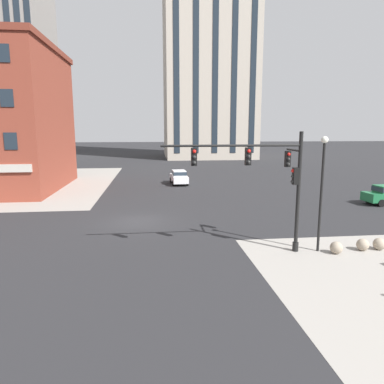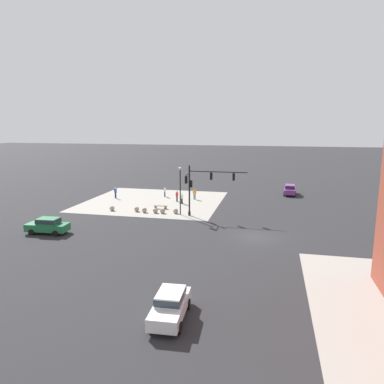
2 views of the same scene
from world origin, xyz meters
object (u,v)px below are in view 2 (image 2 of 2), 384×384
at_px(car_main_southbound_far, 48,225).
at_px(street_lamp_corner_near, 180,186).
at_px(bollard_sphere_curb_c, 155,210).
at_px(pedestrian_by_lamp, 177,195).
at_px(traffic_signal_main, 200,184).
at_px(bollard_sphere_curb_a, 176,211).
at_px(pedestrian_walking_east, 195,193).
at_px(bollard_sphere_curb_b, 163,211).
at_px(pedestrian_near_bench, 182,198).
at_px(car_main_northbound_far, 290,189).
at_px(bench_near_signal, 161,206).
at_px(pedestrian_with_bag, 165,191).
at_px(bollard_sphere_curb_e, 137,209).
at_px(pedestrian_at_curb, 115,192).
at_px(bollard_sphere_curb_f, 112,208).
at_px(bollard_sphere_curb_d, 144,210).
at_px(car_main_northbound_near, 170,304).

bearing_deg(car_main_southbound_far, street_lamp_corner_near, -137.20).
height_order(bollard_sphere_curb_c, pedestrian_by_lamp, pedestrian_by_lamp).
xyz_separation_m(traffic_signal_main, pedestrian_by_lamp, (5.17, -7.99, -3.18)).
relative_size(bollard_sphere_curb_a, pedestrian_walking_east, 0.39).
xyz_separation_m(bollard_sphere_curb_b, pedestrian_by_lamp, (0.05, -7.46, 0.63)).
relative_size(bollard_sphere_curb_a, street_lamp_corner_near, 0.11).
relative_size(pedestrian_by_lamp, car_main_southbound_far, 0.37).
relative_size(pedestrian_near_bench, car_main_northbound_far, 0.35).
relative_size(bench_near_signal, pedestrian_with_bag, 1.16).
height_order(bollard_sphere_curb_e, pedestrian_at_curb, pedestrian_at_curb).
distance_m(bench_near_signal, car_main_southbound_far, 15.84).
relative_size(pedestrian_near_bench, street_lamp_corner_near, 0.25).
height_order(bollard_sphere_curb_a, bench_near_signal, bollard_sphere_curb_a).
xyz_separation_m(bollard_sphere_curb_e, car_main_southbound_far, (5.63, 11.27, 0.59)).
bearing_deg(car_main_northbound_far, pedestrian_at_curb, 18.42).
relative_size(bollard_sphere_curb_f, pedestrian_near_bench, 0.43).
height_order(traffic_signal_main, bollard_sphere_curb_e, traffic_signal_main).
xyz_separation_m(traffic_signal_main, bollard_sphere_curb_b, (5.12, -0.53, -3.80)).
bearing_deg(pedestrian_by_lamp, street_lamp_corner_near, 108.12).
height_order(pedestrian_walking_east, pedestrian_with_bag, pedestrian_walking_east).
relative_size(bollard_sphere_curb_d, car_main_northbound_near, 0.15).
bearing_deg(bench_near_signal, bollard_sphere_curb_a, 142.26).
relative_size(bollard_sphere_curb_e, street_lamp_corner_near, 0.11).
distance_m(bollard_sphere_curb_a, bench_near_signal, 3.44).
bearing_deg(bollard_sphere_curb_c, pedestrian_at_curb, -40.28).
bearing_deg(pedestrian_at_curb, bollard_sphere_curb_b, 142.65).
height_order(bollard_sphere_curb_c, street_lamp_corner_near, street_lamp_corner_near).
xyz_separation_m(bollard_sphere_curb_b, pedestrian_near_bench, (-1.04, -6.17, 0.54)).
distance_m(bench_near_signal, car_main_northbound_far, 22.80).
bearing_deg(bench_near_signal, street_lamp_corner_near, 143.20).
distance_m(bollard_sphere_curb_f, pedestrian_walking_east, 13.41).
bearing_deg(bollard_sphere_curb_c, street_lamp_corner_near, 176.94).
relative_size(street_lamp_corner_near, car_main_northbound_near, 1.38).
distance_m(bollard_sphere_curb_d, car_main_northbound_near, 26.77).
bearing_deg(pedestrian_at_curb, pedestrian_by_lamp, 178.51).
height_order(bollard_sphere_curb_f, pedestrian_near_bench, pedestrian_near_bench).
xyz_separation_m(bollard_sphere_curb_f, car_main_northbound_near, (-15.24, 24.58, 0.59)).
xyz_separation_m(bollard_sphere_curb_b, pedestrian_walking_east, (-2.20, -9.57, 0.65)).
relative_size(bollard_sphere_curb_e, car_main_southbound_far, 0.15).
bearing_deg(bollard_sphere_curb_c, bollard_sphere_curb_b, -178.82).
bearing_deg(bollard_sphere_curb_b, bollard_sphere_curb_f, 0.78).
bearing_deg(pedestrian_with_bag, bollard_sphere_curb_f, 68.53).
xyz_separation_m(pedestrian_walking_east, street_lamp_corner_near, (-0.27, 9.78, 2.83)).
xyz_separation_m(bollard_sphere_curb_b, pedestrian_with_bag, (2.89, -10.53, 0.56)).
distance_m(bollard_sphere_curb_e, bollard_sphere_curb_f, 3.42).
bearing_deg(pedestrian_with_bag, pedestrian_near_bench, 132.06).
height_order(bollard_sphere_curb_a, street_lamp_corner_near, street_lamp_corner_near).
bearing_deg(bollard_sphere_curb_d, car_main_northbound_far, -138.88).
xyz_separation_m(pedestrian_walking_east, pedestrian_with_bag, (5.09, -0.95, -0.09)).
height_order(bollard_sphere_curb_c, pedestrian_at_curb, pedestrian_at_curb).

